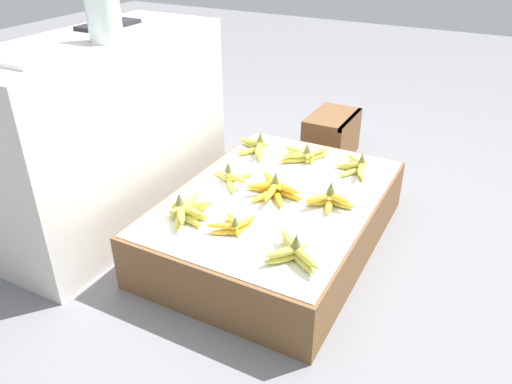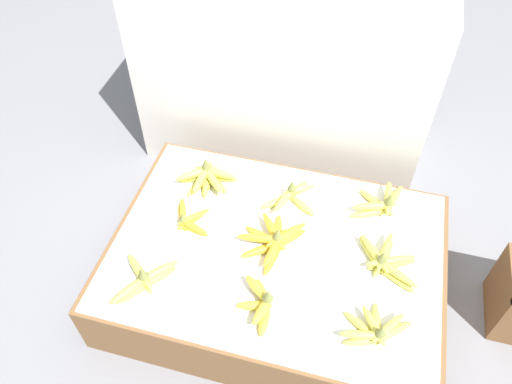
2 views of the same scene
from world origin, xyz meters
The scene contains 12 objects.
ground_plane centered at (0.00, 0.00, 0.00)m, with size 10.00×10.00×0.00m, color slate.
display_platform centered at (0.00, 0.00, 0.12)m, with size 1.15×0.81×0.24m.
back_vendor_table centered at (-0.15, 0.78, 0.42)m, with size 1.19×0.50×0.84m.
banana_bunch_front_left centered at (-0.38, -0.25, 0.27)m, with size 0.19×0.22×0.10m.
banana_bunch_front_midleft centered at (0.01, -0.23, 0.28)m, with size 0.12×0.20×0.11m.
banana_bunch_front_midright centered at (0.36, -0.23, 0.27)m, with size 0.22×0.17×0.09m.
banana_bunch_middle_left centered at (-0.32, 0.02, 0.27)m, with size 0.16×0.15×0.08m.
banana_bunch_middle_midleft centered at (-0.01, 0.01, 0.27)m, with size 0.23×0.26×0.10m.
banana_bunch_middle_midright centered at (0.36, 0.03, 0.27)m, with size 0.22×0.21×0.10m.
banana_bunch_back_left centered at (-0.33, 0.23, 0.27)m, with size 0.23×0.18×0.11m.
banana_bunch_back_midleft centered at (0.00, 0.22, 0.27)m, with size 0.21×0.21×0.10m.
banana_bunch_back_midright centered at (0.33, 0.27, 0.27)m, with size 0.19×0.21×0.10m.
Camera 2 is at (0.19, -0.97, 1.66)m, focal length 35.00 mm.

